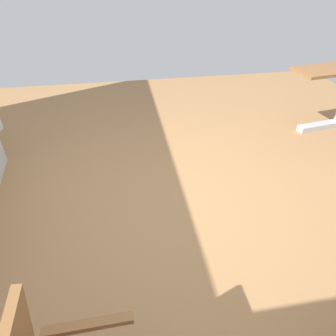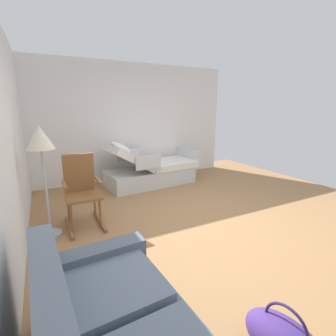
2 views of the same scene
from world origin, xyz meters
TOP-DOWN VIEW (x-y plane):
  - ground_plane at (0.00, 0.00)m, footprint 7.00×7.00m
  - overbed_table at (-2.13, -1.18)m, footprint 0.87×0.50m

SIDE VIEW (x-z plane):
  - ground_plane at x=0.00m, z-range 0.00..0.00m
  - overbed_table at x=-2.13m, z-range 0.11..0.95m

